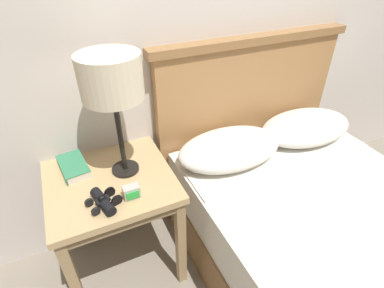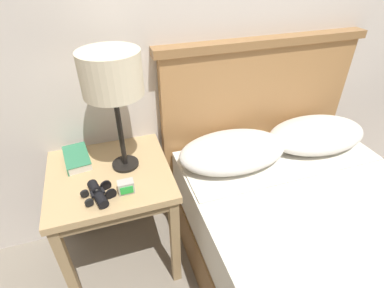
# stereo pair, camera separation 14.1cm
# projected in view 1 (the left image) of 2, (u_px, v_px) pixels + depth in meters

# --- Properties ---
(wall_back) EXTENTS (8.00, 0.06, 2.60)m
(wall_back) POSITION_uv_depth(u_px,v_px,m) (183.00, 6.00, 1.44)
(wall_back) COLOR silver
(wall_back) RESTS_ON ground_plane
(nightstand) EXTENTS (0.58, 0.58, 0.64)m
(nightstand) POSITION_uv_depth(u_px,v_px,m) (111.00, 190.00, 1.47)
(nightstand) COLOR tan
(nightstand) RESTS_ON ground_plane
(bed) EXTENTS (1.24, 1.93, 1.14)m
(bed) POSITION_uv_depth(u_px,v_px,m) (338.00, 254.00, 1.44)
(bed) COLOR brown
(bed) RESTS_ON ground_plane
(table_lamp) EXTENTS (0.26, 0.26, 0.57)m
(table_lamp) POSITION_uv_depth(u_px,v_px,m) (111.00, 80.00, 1.20)
(table_lamp) COLOR black
(table_lamp) RESTS_ON nightstand
(book_on_nightstand) EXTENTS (0.14, 0.23, 0.04)m
(book_on_nightstand) POSITION_uv_depth(u_px,v_px,m) (73.00, 166.00, 1.45)
(book_on_nightstand) COLOR silver
(book_on_nightstand) RESTS_ON nightstand
(binoculars_pair) EXTENTS (0.15, 0.16, 0.05)m
(binoculars_pair) POSITION_uv_depth(u_px,v_px,m) (103.00, 201.00, 1.25)
(binoculars_pair) COLOR black
(binoculars_pair) RESTS_ON nightstand
(alarm_clock) EXTENTS (0.07, 0.05, 0.06)m
(alarm_clock) POSITION_uv_depth(u_px,v_px,m) (131.00, 192.00, 1.29)
(alarm_clock) COLOR #B7B2A8
(alarm_clock) RESTS_ON nightstand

